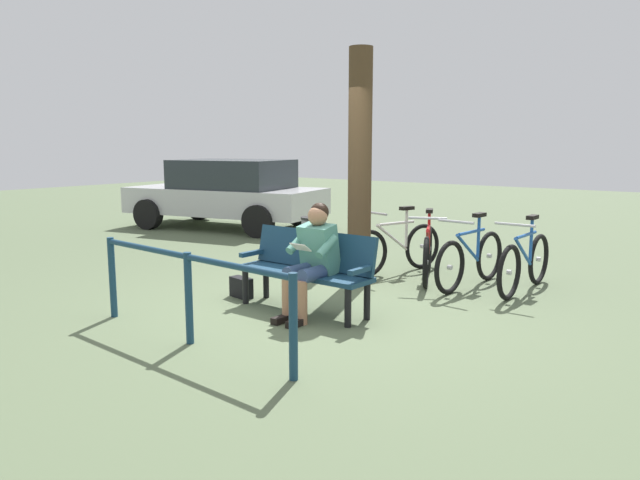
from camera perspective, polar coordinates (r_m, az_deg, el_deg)
ground_plane at (r=6.68m, az=-0.83°, el=-6.60°), size 40.00×40.00×0.00m
bench at (r=6.55m, az=-1.15°, el=-2.35°), size 1.61×0.51×0.87m
person_reading at (r=6.27m, az=-0.70°, el=-1.40°), size 0.50×0.77×1.20m
handbag at (r=7.21m, az=-7.50°, el=-4.49°), size 0.32×0.19×0.24m
tree_trunk at (r=7.72m, az=3.81°, el=6.83°), size 0.30×0.30×3.00m
litter_bin at (r=8.14m, az=-0.61°, el=-0.70°), size 0.35×0.35×0.83m
bicycle_red at (r=7.79m, az=18.91°, el=-2.09°), size 0.48×1.68×0.94m
bicycle_orange at (r=7.86m, az=14.14°, el=-1.77°), size 0.48×1.68×0.94m
bicycle_green at (r=8.17m, az=10.21°, el=-1.22°), size 0.78×1.55×0.94m
bicycle_purple at (r=8.51m, az=7.28°, el=-0.74°), size 0.64×1.62×0.94m
railing_fence at (r=5.55m, az=-12.43°, el=-3.92°), size 2.68×0.24×0.85m
parked_car at (r=13.09m, az=-8.77°, el=4.52°), size 4.48×2.67×1.47m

